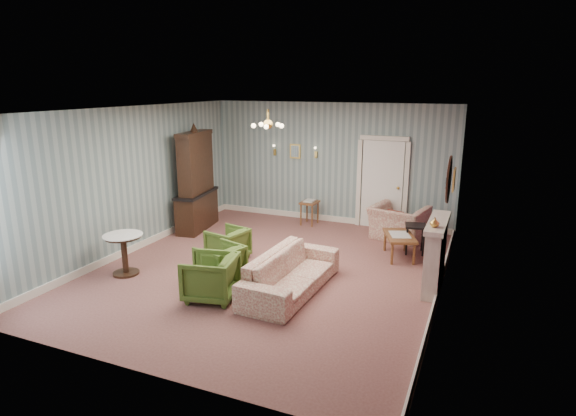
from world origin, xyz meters
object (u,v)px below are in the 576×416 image
at_px(olive_chair_a, 211,275).
at_px(coffee_table, 399,246).
at_px(dresser, 196,178).
at_px(pedestal_table, 125,254).
at_px(olive_chair_b, 220,261).
at_px(wingback_chair, 399,217).
at_px(olive_chair_c, 228,242).
at_px(fireplace, 435,254).
at_px(side_table_black, 415,239).
at_px(sofa_chintz, 291,266).

relative_size(olive_chair_a, coffee_table, 0.85).
xyz_separation_m(dresser, pedestal_table, (0.36, -2.87, -0.83)).
height_order(olive_chair_a, olive_chair_b, olive_chair_a).
height_order(wingback_chair, coffee_table, wingback_chair).
bearing_deg(olive_chair_a, olive_chair_c, -170.36).
height_order(fireplace, pedestal_table, fireplace).
relative_size(side_table_black, pedestal_table, 0.80).
bearing_deg(dresser, sofa_chintz, -43.78).
distance_m(olive_chair_b, wingback_chair, 4.26).
bearing_deg(coffee_table, olive_chair_a, -128.66).
height_order(olive_chair_c, coffee_table, olive_chair_c).
distance_m(sofa_chintz, side_table_black, 3.08).
bearing_deg(side_table_black, pedestal_table, -145.92).
relative_size(olive_chair_a, wingback_chair, 0.70).
bearing_deg(dresser, side_table_black, -5.68).
bearing_deg(wingback_chair, sofa_chintz, 84.47).
height_order(coffee_table, pedestal_table, pedestal_table).
xyz_separation_m(olive_chair_c, coffee_table, (3.05, 1.38, -0.11)).
bearing_deg(dresser, olive_chair_b, -58.27).
xyz_separation_m(olive_chair_a, wingback_chair, (2.20, 4.19, 0.10)).
distance_m(wingback_chair, dresser, 4.68).
bearing_deg(olive_chair_a, pedestal_table, -109.19).
bearing_deg(dresser, coffee_table, -9.87).
relative_size(olive_chair_a, sofa_chintz, 0.35).
bearing_deg(olive_chair_c, dresser, -119.32).
height_order(wingback_chair, pedestal_table, wingback_chair).
bearing_deg(fireplace, coffee_table, 123.92).
relative_size(olive_chair_b, dresser, 0.29).
bearing_deg(coffee_table, dresser, 178.73).
xyz_separation_m(olive_chair_a, olive_chair_b, (-0.24, 0.70, -0.04)).
relative_size(sofa_chintz, dresser, 0.93).
relative_size(olive_chair_a, olive_chair_c, 1.15).
xyz_separation_m(dresser, fireplace, (5.51, -1.28, -0.63)).
height_order(olive_chair_c, pedestal_table, pedestal_table).
distance_m(olive_chair_a, sofa_chintz, 1.30).
height_order(olive_chair_b, wingback_chair, wingback_chair).
distance_m(wingback_chair, pedestal_table, 5.71).
bearing_deg(olive_chair_b, side_table_black, 150.14).
height_order(dresser, fireplace, dresser).
relative_size(sofa_chintz, coffee_table, 2.42).
xyz_separation_m(olive_chair_a, dresser, (-2.30, 3.13, 0.81)).
distance_m(wingback_chair, side_table_black, 0.95).
xyz_separation_m(olive_chair_c, wingback_chair, (2.83, 2.55, 0.15)).
height_order(sofa_chintz, side_table_black, sofa_chintz).
distance_m(olive_chair_b, side_table_black, 3.95).
xyz_separation_m(olive_chair_a, pedestal_table, (-1.95, 0.26, -0.02)).
relative_size(olive_chair_c, side_table_black, 1.15).
relative_size(coffee_table, pedestal_table, 1.23).
bearing_deg(dresser, fireplace, -21.65).
bearing_deg(olive_chair_b, dresser, -122.26).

